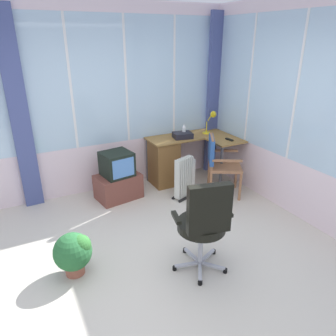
{
  "coord_description": "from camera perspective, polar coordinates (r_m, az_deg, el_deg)",
  "views": [
    {
      "loc": [
        -1.27,
        -2.44,
        2.3
      ],
      "look_at": [
        0.45,
        0.9,
        0.74
      ],
      "focal_mm": 33.85,
      "sensor_mm": 36.0,
      "label": 1
    }
  ],
  "objects": [
    {
      "name": "desk",
      "position": [
        5.24,
        0.06,
        1.6
      ],
      "size": [
        1.37,
        0.97,
        0.78
      ],
      "color": "olive",
      "rests_on": "ground"
    },
    {
      "name": "desk_lamp",
      "position": [
        5.4,
        8.0,
        8.78
      ],
      "size": [
        0.23,
        0.2,
        0.39
      ],
      "color": "yellow",
      "rests_on": "desk"
    },
    {
      "name": "north_window_panel",
      "position": [
        4.92,
        -12.08,
        11.48
      ],
      "size": [
        4.1,
        0.07,
        2.79
      ],
      "color": "silver",
      "rests_on": "ground"
    },
    {
      "name": "paper_tray",
      "position": [
        5.17,
        2.64,
        5.91
      ],
      "size": [
        0.34,
        0.28,
        0.09
      ],
      "primitive_type": "cube",
      "rotation": [
        0.0,
        0.0,
        -0.18
      ],
      "color": "black",
      "rests_on": "desk"
    },
    {
      "name": "office_chair",
      "position": [
        3.19,
        6.59,
        -9.38
      ],
      "size": [
        0.62,
        0.58,
        1.06
      ],
      "color": "#B7B7BF",
      "rests_on": "ground"
    },
    {
      "name": "curtain_corner",
      "position": [
        5.65,
        8.2,
        12.59
      ],
      "size": [
        0.25,
        0.1,
        2.69
      ],
      "primitive_type": "cube",
      "rotation": [
        0.0,
        0.0,
        0.12
      ],
      "color": "#47538B",
      "rests_on": "ground"
    },
    {
      "name": "tv_on_stand",
      "position": [
        4.83,
        -9.03,
        -1.86
      ],
      "size": [
        0.7,
        0.53,
        0.74
      ],
      "color": "brown",
      "rests_on": "ground"
    },
    {
      "name": "tv_remote",
      "position": [
        5.15,
        10.99,
        5.06
      ],
      "size": [
        0.06,
        0.15,
        0.02
      ],
      "primitive_type": "cube",
      "rotation": [
        0.0,
        0.0,
        0.09
      ],
      "color": "black",
      "rests_on": "desk"
    },
    {
      "name": "curtain_north_left",
      "position": [
        4.69,
        -25.22,
        8.69
      ],
      "size": [
        0.25,
        0.08,
        2.69
      ],
      "primitive_type": "cube",
      "rotation": [
        0.0,
        0.0,
        0.04
      ],
      "color": "#47538B",
      "rests_on": "ground"
    },
    {
      "name": "space_heater",
      "position": [
        4.81,
        3.09,
        -1.7
      ],
      "size": [
        0.41,
        0.27,
        0.65
      ],
      "color": "silver",
      "rests_on": "ground"
    },
    {
      "name": "spray_bottle",
      "position": [
        5.21,
        2.88,
        6.72
      ],
      "size": [
        0.06,
        0.06,
        0.22
      ],
      "color": "silver",
      "rests_on": "desk"
    },
    {
      "name": "potted_plant",
      "position": [
        3.47,
        -16.6,
        -14.27
      ],
      "size": [
        0.39,
        0.39,
        0.47
      ],
      "color": "#9C5541",
      "rests_on": "ground"
    },
    {
      "name": "wooden_armchair",
      "position": [
        4.87,
        8.82,
        1.77
      ],
      "size": [
        0.66,
        0.66,
        0.93
      ],
      "color": "#976341",
      "rests_on": "ground"
    },
    {
      "name": "east_window_panel",
      "position": [
        4.24,
        26.33,
        7.91
      ],
      "size": [
        0.07,
        4.4,
        2.79
      ],
      "color": "silver",
      "rests_on": "ground"
    },
    {
      "name": "ground",
      "position": [
        3.6,
        0.18,
        -17.72
      ],
      "size": [
        5.1,
        5.4,
        0.06
      ],
      "primitive_type": "cube",
      "color": "beige"
    }
  ]
}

